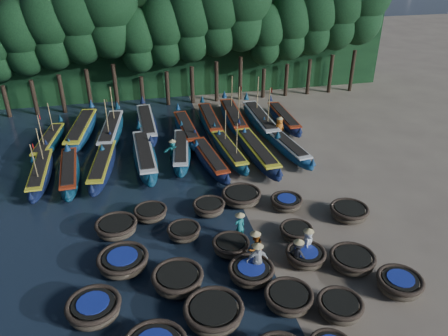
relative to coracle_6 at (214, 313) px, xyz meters
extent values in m
plane|color=gray|center=(3.35, 6.22, -0.48)|extent=(120.00, 120.00, 0.00)
cube|color=black|center=(3.35, 29.72, 4.52)|extent=(40.00, 3.00, 10.00)
ellipsoid|color=#4D4130|center=(0.00, 0.00, -0.10)|extent=(2.56, 2.56, 0.75)
torus|color=#372A20|center=(0.00, 0.00, 0.25)|extent=(2.50, 2.50, 0.23)
cylinder|color=black|center=(0.00, 0.00, 0.29)|extent=(1.91, 1.91, 0.07)
ellipsoid|color=#4D4130|center=(3.27, 0.11, -0.14)|extent=(2.02, 2.02, 0.67)
torus|color=#372A20|center=(3.27, 0.11, 0.17)|extent=(2.12, 2.12, 0.20)
cylinder|color=black|center=(3.27, 0.11, 0.21)|extent=(1.61, 1.61, 0.06)
ellipsoid|color=#4D4130|center=(5.14, -0.84, -0.13)|extent=(2.34, 2.34, 0.70)
torus|color=#372A20|center=(5.14, -0.84, 0.20)|extent=(1.96, 1.96, 0.21)
cylinder|color=black|center=(5.14, -0.84, 0.25)|extent=(1.46, 1.46, 0.06)
ellipsoid|color=#4D4130|center=(8.30, -0.20, -0.11)|extent=(2.39, 2.39, 0.73)
torus|color=#372A20|center=(8.30, -0.20, 0.23)|extent=(2.06, 2.06, 0.22)
cylinder|color=black|center=(8.30, -0.20, 0.27)|extent=(1.54, 1.54, 0.07)
cylinder|color=navy|center=(8.30, -0.20, 0.32)|extent=(1.19, 1.19, 0.04)
ellipsoid|color=#4D4130|center=(-4.75, 1.30, -0.10)|extent=(2.77, 2.77, 0.75)
torus|color=#372A20|center=(-4.75, 1.30, 0.25)|extent=(2.29, 2.29, 0.23)
cylinder|color=black|center=(-4.75, 1.30, 0.29)|extent=(1.73, 1.73, 0.07)
cylinder|color=navy|center=(-4.75, 1.30, 0.34)|extent=(1.33, 1.33, 0.05)
ellipsoid|color=#4D4130|center=(-1.17, 2.24, -0.10)|extent=(2.83, 2.83, 0.75)
torus|color=#372A20|center=(-1.17, 2.24, 0.25)|extent=(2.34, 2.34, 0.23)
cylinder|color=black|center=(-1.17, 2.24, 0.30)|extent=(1.77, 1.77, 0.07)
ellipsoid|color=#4D4130|center=(2.18, 2.05, -0.15)|extent=(2.59, 2.59, 0.65)
torus|color=#372A20|center=(2.18, 2.05, 0.15)|extent=(2.14, 2.14, 0.20)
cylinder|color=black|center=(2.18, 2.05, 0.19)|extent=(1.63, 1.63, 0.06)
cylinder|color=navy|center=(2.18, 2.05, 0.23)|extent=(1.25, 1.25, 0.04)
ellipsoid|color=#4D4130|center=(5.04, 2.55, -0.16)|extent=(2.18, 2.18, 0.63)
torus|color=#372A20|center=(5.04, 2.55, 0.14)|extent=(1.96, 1.96, 0.19)
cylinder|color=black|center=(5.04, 2.55, 0.17)|extent=(1.49, 1.49, 0.06)
cylinder|color=navy|center=(5.04, 2.55, 0.21)|extent=(1.14, 1.14, 0.04)
ellipsoid|color=#4D4130|center=(7.06, 1.75, -0.14)|extent=(2.60, 2.60, 0.66)
torus|color=#372A20|center=(7.06, 1.75, 0.17)|extent=(2.19, 2.19, 0.20)
cylinder|color=black|center=(7.06, 1.75, 0.21)|extent=(1.67, 1.67, 0.06)
ellipsoid|color=#4D4130|center=(-3.51, 4.05, -0.12)|extent=(2.57, 2.57, 0.71)
torus|color=#372A20|center=(-3.51, 4.05, 0.21)|extent=(2.43, 2.43, 0.22)
cylinder|color=black|center=(-3.51, 4.05, 0.26)|extent=(1.86, 1.86, 0.06)
cylinder|color=navy|center=(-3.51, 4.05, 0.30)|extent=(1.43, 1.43, 0.04)
ellipsoid|color=#4D4130|center=(-0.38, 5.82, -0.18)|extent=(1.67, 1.67, 0.59)
torus|color=#372A20|center=(-0.38, 5.82, 0.10)|extent=(1.77, 1.77, 0.18)
cylinder|color=black|center=(-0.38, 5.82, 0.13)|extent=(1.33, 1.33, 0.05)
ellipsoid|color=#4D4130|center=(1.72, 4.10, -0.16)|extent=(2.13, 2.13, 0.64)
torus|color=#372A20|center=(1.72, 4.10, 0.14)|extent=(1.88, 1.88, 0.19)
cylinder|color=black|center=(1.72, 4.10, 0.18)|extent=(1.41, 1.41, 0.06)
ellipsoid|color=#4D4130|center=(5.31, 4.50, -0.17)|extent=(1.73, 1.73, 0.61)
torus|color=#372A20|center=(5.31, 4.50, 0.12)|extent=(1.75, 1.75, 0.18)
cylinder|color=black|center=(5.31, 4.50, 0.15)|extent=(1.31, 1.31, 0.06)
ellipsoid|color=#4D4130|center=(8.84, 5.53, -0.15)|extent=(2.05, 2.05, 0.65)
torus|color=#372A20|center=(8.84, 5.53, 0.16)|extent=(2.15, 2.15, 0.20)
cylinder|color=black|center=(8.84, 5.53, 0.20)|extent=(1.64, 1.64, 0.06)
ellipsoid|color=#4D4130|center=(-3.78, 6.90, -0.13)|extent=(2.51, 2.51, 0.70)
torus|color=#372A20|center=(-3.78, 6.90, 0.20)|extent=(2.23, 2.23, 0.21)
cylinder|color=black|center=(-3.78, 6.90, 0.25)|extent=(1.69, 1.69, 0.06)
ellipsoid|color=#4D4130|center=(-1.92, 7.97, -0.18)|extent=(2.19, 2.19, 0.59)
torus|color=#372A20|center=(-1.92, 7.97, 0.09)|extent=(1.87, 1.87, 0.18)
cylinder|color=black|center=(-1.92, 7.97, 0.13)|extent=(1.42, 1.42, 0.05)
ellipsoid|color=#4D4130|center=(1.33, 7.72, -0.15)|extent=(1.74, 1.74, 0.66)
torus|color=#372A20|center=(1.33, 7.72, 0.16)|extent=(1.86, 1.86, 0.20)
cylinder|color=black|center=(1.33, 7.72, 0.20)|extent=(1.39, 1.39, 0.06)
ellipsoid|color=#4D4130|center=(3.41, 8.41, -0.14)|extent=(2.27, 2.27, 0.68)
torus|color=#372A20|center=(3.41, 8.41, 0.18)|extent=(2.34, 2.34, 0.21)
cylinder|color=black|center=(3.41, 8.41, 0.22)|extent=(1.79, 1.79, 0.06)
ellipsoid|color=#4D4130|center=(5.79, 7.25, -0.16)|extent=(2.02, 2.02, 0.63)
torus|color=#372A20|center=(5.79, 7.25, 0.14)|extent=(1.86, 1.86, 0.19)
cylinder|color=black|center=(5.79, 7.25, 0.17)|extent=(1.40, 1.40, 0.06)
cylinder|color=navy|center=(5.79, 7.25, 0.21)|extent=(1.08, 1.08, 0.04)
ellipsoid|color=#0E1736|center=(-8.45, 13.92, -0.02)|extent=(1.32, 7.27, 0.91)
cone|color=#0E1736|center=(-8.45, 17.46, 0.57)|extent=(0.40, 0.40, 0.55)
cone|color=#0E1736|center=(-8.44, 10.37, 0.52)|extent=(0.40, 0.40, 0.45)
cube|color=yellow|center=(-8.45, 13.92, 0.36)|extent=(0.96, 5.64, 0.11)
cube|color=black|center=(-8.45, 13.92, 0.43)|extent=(0.71, 4.91, 0.09)
cylinder|color=#997F4C|center=(-8.36, 15.01, 1.43)|extent=(0.06, 0.22, 2.54)
cylinder|color=#997F4C|center=(-8.36, 12.56, 1.43)|extent=(0.06, 0.22, 2.54)
plane|color=red|center=(-8.22, 12.56, 2.54)|extent=(0.00, 0.32, 0.32)
ellipsoid|color=#0D374E|center=(-6.67, 13.69, -0.02)|extent=(1.78, 7.45, 0.92)
cone|color=#0D374E|center=(-6.89, 17.28, 0.58)|extent=(0.41, 0.41, 0.55)
cone|color=#0D374E|center=(-6.45, 10.09, 0.54)|extent=(0.41, 0.41, 0.46)
cube|color=#9B2D13|center=(-6.67, 13.69, 0.37)|extent=(1.32, 5.77, 0.11)
cube|color=black|center=(-6.67, 13.69, 0.45)|extent=(1.02, 5.02, 0.09)
ellipsoid|color=#0E1736|center=(-4.57, 14.08, 0.01)|extent=(2.46, 7.94, 0.98)
cone|color=#0E1736|center=(-4.05, 17.86, 0.65)|extent=(0.43, 0.43, 0.59)
cone|color=#0E1736|center=(-5.09, 10.31, 0.60)|extent=(0.43, 0.43, 0.49)
cube|color=yellow|center=(-4.57, 14.08, 0.42)|extent=(1.84, 6.14, 0.12)
cube|color=black|center=(-4.57, 14.08, 0.50)|extent=(1.48, 5.33, 0.10)
ellipsoid|color=#0D374E|center=(-1.77, 14.76, 0.06)|extent=(1.75, 8.57, 1.07)
cone|color=#0D374E|center=(-1.87, 18.92, 0.75)|extent=(0.47, 0.47, 0.64)
cone|color=#0D374E|center=(-1.66, 10.61, 0.70)|extent=(0.47, 0.47, 0.53)
cube|color=silver|center=(-1.77, 14.76, 0.50)|extent=(1.29, 6.64, 0.13)
cube|color=black|center=(-1.77, 14.76, 0.59)|extent=(0.98, 5.78, 0.11)
ellipsoid|color=#0D374E|center=(0.80, 15.08, -0.01)|extent=(2.43, 7.62, 0.94)
cone|color=#0D374E|center=(1.33, 18.69, 0.60)|extent=(0.41, 0.41, 0.56)
cone|color=#0D374E|center=(0.26, 11.46, 0.55)|extent=(0.41, 0.41, 0.47)
cube|color=silver|center=(0.80, 15.08, 0.39)|extent=(1.82, 5.89, 0.11)
cube|color=black|center=(0.80, 15.08, 0.46)|extent=(1.46, 5.11, 0.09)
ellipsoid|color=#0E1736|center=(2.52, 13.44, -0.02)|extent=(2.16, 7.41, 0.91)
cone|color=#0E1736|center=(2.11, 16.98, 0.57)|extent=(0.40, 0.40, 0.55)
cone|color=#0E1736|center=(2.94, 9.90, 0.53)|extent=(0.40, 0.40, 0.46)
cube|color=#9B2D13|center=(2.52, 13.44, 0.36)|extent=(1.61, 5.74, 0.11)
cube|color=black|center=(2.52, 13.44, 0.44)|extent=(1.28, 4.98, 0.09)
ellipsoid|color=#0D374E|center=(4.08, 14.31, -0.02)|extent=(1.92, 7.39, 0.91)
cone|color=#0D374E|center=(3.79, 17.86, 0.57)|extent=(0.40, 0.40, 0.55)
cone|color=#0D374E|center=(4.38, 10.76, 0.53)|extent=(0.40, 0.40, 0.46)
cube|color=yellow|center=(4.08, 14.31, 0.36)|extent=(1.43, 5.72, 0.11)
cube|color=black|center=(4.08, 14.31, 0.44)|extent=(1.12, 4.97, 0.09)
cylinder|color=#997F4C|center=(4.08, 15.41, 1.44)|extent=(0.06, 0.22, 2.56)
cylinder|color=#997F4C|center=(4.29, 12.95, 1.44)|extent=(0.06, 0.22, 2.56)
plane|color=red|center=(4.42, 12.97, 2.55)|extent=(0.00, 0.32, 0.32)
ellipsoid|color=#0E1736|center=(5.92, 13.64, 0.05)|extent=(1.98, 8.46, 1.05)
cone|color=#0E1736|center=(5.69, 17.72, 0.73)|extent=(0.46, 0.46, 0.63)
cone|color=#0E1736|center=(6.15, 9.56, 0.68)|extent=(0.46, 0.46, 0.52)
cube|color=yellow|center=(5.92, 13.64, 0.49)|extent=(1.47, 6.55, 0.13)
cube|color=black|center=(5.92, 13.64, 0.57)|extent=(1.14, 5.70, 0.10)
ellipsoid|color=navy|center=(8.27, 14.21, 0.00)|extent=(2.34, 7.81, 0.96)
cone|color=navy|center=(7.80, 17.94, 0.63)|extent=(0.42, 0.42, 0.58)
cone|color=navy|center=(8.74, 10.49, 0.58)|extent=(0.42, 0.42, 0.48)
cube|color=silver|center=(8.27, 14.21, 0.41)|extent=(1.75, 6.05, 0.12)
cube|color=black|center=(8.27, 14.21, 0.49)|extent=(1.40, 5.25, 0.10)
ellipsoid|color=#0D374E|center=(-8.48, 18.71, -0.02)|extent=(2.39, 7.40, 0.91)
cone|color=#0D374E|center=(-7.95, 22.22, 0.57)|extent=(0.40, 0.40, 0.55)
cone|color=#0D374E|center=(-9.02, 15.21, 0.52)|extent=(0.40, 0.40, 0.46)
cube|color=yellow|center=(-8.48, 18.71, 0.36)|extent=(1.80, 5.72, 0.11)
cube|color=black|center=(-8.48, 18.71, 0.43)|extent=(1.44, 4.97, 0.09)
cylinder|color=#997F4C|center=(-8.23, 19.78, 1.43)|extent=(0.06, 0.22, 2.55)
cylinder|color=#997F4C|center=(-8.60, 17.35, 1.43)|extent=(0.06, 0.22, 2.55)
plane|color=red|center=(-8.46, 17.33, 2.54)|extent=(0.00, 0.32, 0.32)
ellipsoid|color=navy|center=(-6.25, 20.28, 0.08)|extent=(2.90, 8.99, 1.11)
cone|color=navy|center=(-5.60, 24.55, 0.80)|extent=(0.49, 0.49, 0.66)
cone|color=navy|center=(-6.89, 16.02, 0.74)|extent=(0.49, 0.49, 0.55)
cube|color=yellow|center=(-6.25, 20.28, 0.54)|extent=(2.18, 6.95, 0.13)
cube|color=black|center=(-6.25, 20.28, 0.63)|extent=(1.75, 6.03, 0.11)
ellipsoid|color=#0D374E|center=(-4.00, 19.61, 0.06)|extent=(2.70, 8.67, 1.07)
cone|color=#0D374E|center=(-3.43, 23.73, 0.75)|extent=(0.47, 0.47, 0.64)
cone|color=#0D374E|center=(-4.57, 15.48, 0.70)|extent=(0.47, 0.47, 0.53)
cube|color=silver|center=(-4.00, 19.61, 0.51)|extent=(2.02, 6.71, 0.13)
cube|color=black|center=(-4.00, 19.61, 0.59)|extent=(1.62, 5.83, 0.11)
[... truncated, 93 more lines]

